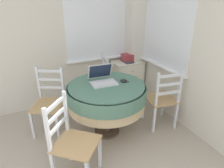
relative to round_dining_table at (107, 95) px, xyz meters
The scene contains 12 objects.
corner_room_shell 0.70m from the round_dining_table, ahead, with size 4.57×5.00×2.55m.
round_dining_table is the anchor object (origin of this frame).
laptop 0.22m from the round_dining_table, 98.18° to the left, with size 0.36×0.34×0.24m.
computer_mouse 0.29m from the round_dining_table, ahead, with size 0.05×0.08×0.04m.
cell_phone 0.32m from the round_dining_table, ahead, with size 0.07×0.12×0.01m.
dining_chair_near_back_window 0.84m from the round_dining_table, 78.08° to the left, with size 0.50×0.48×0.93m.
dining_chair_near_right_window 0.84m from the round_dining_table, 12.14° to the right, with size 0.46×0.49×0.93m.
dining_chair_camera_near 0.84m from the round_dining_table, 139.10° to the right, with size 0.59×0.59×0.93m.
dining_chair_left_flank 0.84m from the round_dining_table, 149.96° to the left, with size 0.56×0.57×0.93m.
corner_cabinet 1.26m from the round_dining_table, 47.71° to the left, with size 0.56×0.39×0.71m.
storage_box 1.24m from the round_dining_table, 48.36° to the left, with size 0.18×0.18×0.14m.
book_on_cabinet 1.21m from the round_dining_table, 47.95° to the left, with size 0.16×0.25×0.02m.
Camera 1 is at (0.24, -0.20, 1.84)m, focal length 32.00 mm.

